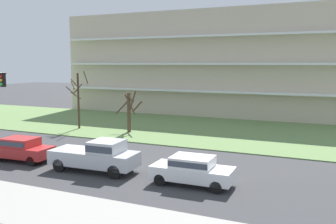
# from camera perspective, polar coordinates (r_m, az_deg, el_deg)

# --- Properties ---
(ground) EXTENTS (160.00, 160.00, 0.00)m
(ground) POSITION_cam_1_polar(r_m,az_deg,el_deg) (25.66, -11.39, -7.33)
(ground) COLOR #38383A
(grass_lawn_strip) EXTENTS (80.00, 16.00, 0.08)m
(grass_lawn_strip) POSITION_cam_1_polar(r_m,az_deg,el_deg) (37.65, 1.05, -2.39)
(grass_lawn_strip) COLOR #66844C
(grass_lawn_strip) RESTS_ON ground
(apartment_building) EXTENTS (38.42, 14.34, 12.87)m
(apartment_building) POSITION_cam_1_polar(r_m,az_deg,el_deg) (50.94, 7.61, 7.35)
(apartment_building) COLOR beige
(apartment_building) RESTS_ON ground
(tree_far_left) EXTENTS (2.11, 2.12, 5.76)m
(tree_far_left) POSITION_cam_1_polar(r_m,az_deg,el_deg) (37.56, -13.63, 2.14)
(tree_far_left) COLOR #423023
(tree_far_left) RESTS_ON ground
(tree_left) EXTENTS (2.46, 2.03, 3.99)m
(tree_left) POSITION_cam_1_polar(r_m,az_deg,el_deg) (34.96, -5.93, 0.33)
(tree_left) COLOR #4C3828
(tree_left) RESTS_ON ground
(sedan_white_center_left) EXTENTS (4.44, 1.89, 1.57)m
(sedan_white_center_left) POSITION_cam_1_polar(r_m,az_deg,el_deg) (20.13, 3.75, -8.75)
(sedan_white_center_left) COLOR white
(sedan_white_center_left) RESTS_ON ground
(sedan_red_center_right) EXTENTS (4.50, 2.05, 1.57)m
(sedan_red_center_right) POSITION_cam_1_polar(r_m,az_deg,el_deg) (26.81, -21.70, -5.16)
(sedan_red_center_right) COLOR #B22828
(sedan_red_center_right) RESTS_ON ground
(pickup_silver_near_right) EXTENTS (5.48, 2.24, 1.95)m
(pickup_silver_near_right) POSITION_cam_1_polar(r_m,az_deg,el_deg) (22.85, -10.77, -6.52)
(pickup_silver_near_right) COLOR #B7BABF
(pickup_silver_near_right) RESTS_ON ground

